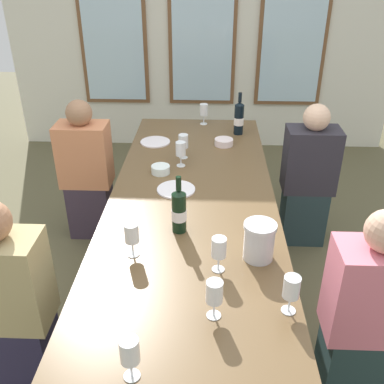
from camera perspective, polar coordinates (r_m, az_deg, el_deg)
The scene contains 22 objects.
ground_plane at distance 3.03m, azimuth 0.00°, elevation -13.19°, with size 12.00×12.00×0.00m, color brown.
back_wall_with_windows at distance 4.91m, azimuth 1.39°, elevation 22.15°, with size 4.19×0.10×2.90m.
dining_table at distance 2.62m, azimuth 0.00°, elevation -2.12°, with size 0.99×2.79×0.74m.
white_plate_0 at distance 3.39m, azimuth -4.81°, elevation 6.51°, with size 0.23×0.23×0.01m, color white.
white_plate_1 at distance 2.69m, azimuth -2.09°, elevation 0.34°, with size 0.24×0.24×0.01m, color white.
metal_pitcher at distance 2.09m, azimuth 8.73°, elevation -6.30°, with size 0.16×0.16×0.19m.
wine_bottle_0 at distance 2.25m, azimuth -1.70°, elevation -2.45°, with size 0.08×0.08×0.32m.
wine_bottle_1 at distance 3.52m, azimuth 6.13°, elevation 9.54°, with size 0.08×0.08×0.34m.
tasting_bowl_0 at distance 2.90m, azimuth -4.11°, elevation 2.95°, with size 0.12×0.12×0.05m, color white.
tasting_bowl_1 at distance 3.33m, azimuth 4.17°, elevation 6.50°, with size 0.14×0.14×0.05m, color white.
wine_glass_0 at distance 1.57m, azimuth -8.12°, elevation -19.88°, with size 0.07×0.07×0.17m.
wine_glass_1 at distance 3.07m, azimuth -1.14°, elevation 6.47°, with size 0.07×0.07×0.17m.
wine_glass_2 at distance 2.09m, azimuth -7.87°, elevation -5.43°, with size 0.07×0.07×0.17m.
wine_glass_3 at distance 2.95m, azimuth -1.48°, elevation 5.48°, with size 0.07×0.07×0.17m.
wine_glass_4 at distance 3.72m, azimuth 1.56°, elevation 10.53°, with size 0.07×0.07×0.17m.
wine_glass_5 at distance 1.82m, azimuth 12.81°, elevation -12.20°, with size 0.07×0.07×0.17m.
wine_glass_6 at distance 1.75m, azimuth 2.94°, elevation -12.96°, with size 0.07×0.07×0.17m.
wine_glass_7 at distance 1.98m, azimuth 3.53°, elevation -7.32°, with size 0.07×0.07×0.17m.
seated_person_0 at distance 3.46m, azimuth -13.53°, elevation 2.27°, with size 0.38×0.24×1.11m.
seated_person_1 at distance 3.39m, azimuth 14.84°, elevation 1.53°, with size 0.38×0.24×1.11m.
seated_person_2 at distance 2.35m, azimuth -22.38°, elevation -13.70°, with size 0.38×0.24×1.11m.
seated_person_3 at distance 2.27m, azimuth 21.59°, elevation -15.07°, with size 0.38×0.24×1.11m.
Camera 1 is at (0.09, -2.24, 2.03)m, focal length 40.97 mm.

